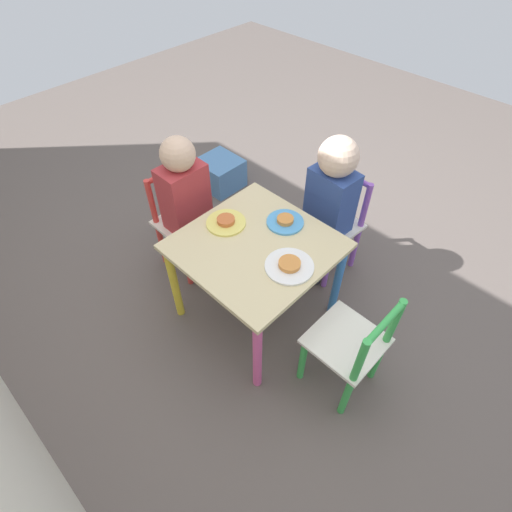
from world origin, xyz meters
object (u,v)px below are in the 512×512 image
object	(u,v)px
child_right	(188,199)
plate_left	(289,266)
plate_right	(226,222)
chair_green	(350,347)
kids_table	(256,256)
storage_bin	(220,173)
plate_front	(285,221)
chair_purple	(332,225)
chair_red	(185,223)
child_front	(329,198)

from	to	relation	value
child_right	plate_left	bearing A→B (deg)	-89.86
plate_right	plate_left	bearing A→B (deg)	180.00
chair_green	kids_table	bearing A→B (deg)	-90.00
chair_green	child_right	size ratio (longest dim) A/B	0.70
child_right	storage_bin	world-z (taller)	child_right
plate_right	storage_bin	world-z (taller)	plate_right
chair_green	plate_front	distance (m)	0.56
chair_purple	chair_red	xyz separation A→B (m)	(0.53, 0.49, 0.00)
chair_purple	chair_green	xyz separation A→B (m)	(-0.46, 0.49, 0.00)
chair_purple	plate_left	size ratio (longest dim) A/B	2.82
chair_red	child_front	distance (m)	0.71
chair_red	child_right	bearing A→B (deg)	-90.00
chair_red	chair_green	xyz separation A→B (m)	(-0.99, 0.01, 0.00)
storage_bin	chair_red	bearing A→B (deg)	123.38
child_right	plate_front	distance (m)	0.47
storage_bin	child_front	bearing A→B (deg)	171.98
chair_purple	child_right	world-z (taller)	child_right
chair_red	storage_bin	world-z (taller)	chair_red
chair_green	storage_bin	world-z (taller)	chair_green
child_right	plate_right	size ratio (longest dim) A/B	4.51
storage_bin	plate_front	bearing A→B (deg)	155.91
child_front	plate_right	distance (m)	0.48
kids_table	child_right	size ratio (longest dim) A/B	0.77
chair_purple	chair_red	distance (m)	0.72
kids_table	child_front	bearing A→B (deg)	-94.39
chair_red	child_right	distance (m)	0.19
chair_red	plate_front	xyz separation A→B (m)	(-0.49, -0.17, 0.21)
plate_front	plate_right	bearing A→B (deg)	45.00
chair_green	child_right	distance (m)	0.94
kids_table	plate_right	size ratio (longest dim) A/B	3.48
plate_front	child_front	bearing A→B (deg)	-97.33
chair_purple	plate_right	bearing A→B (deg)	-108.91
chair_red	chair_purple	bearing A→B (deg)	-46.95
chair_purple	plate_left	distance (m)	0.55
kids_table	plate_right	world-z (taller)	plate_right
chair_purple	storage_bin	distance (m)	0.91
kids_table	child_right	bearing A→B (deg)	-0.50
chair_red	plate_left	size ratio (longest dim) A/B	2.82
child_front	storage_bin	world-z (taller)	child_front
plate_right	plate_front	bearing A→B (deg)	-135.00
child_front	storage_bin	bearing A→B (deg)	176.37
child_right	plate_right	distance (m)	0.26
plate_right	storage_bin	xyz separation A→B (m)	(0.68, -0.56, -0.38)
plate_right	chair_red	bearing A→B (deg)	-0.77
plate_front	plate_left	size ratio (longest dim) A/B	0.83
kids_table	plate_right	distance (m)	0.19
kids_table	chair_purple	xyz separation A→B (m)	(-0.04, -0.49, -0.13)
storage_bin	chair_green	bearing A→B (deg)	157.49
chair_purple	child_front	distance (m)	0.21
child_right	child_front	bearing A→B (deg)	-46.85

